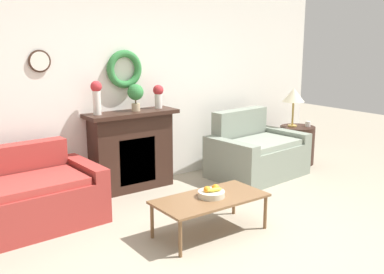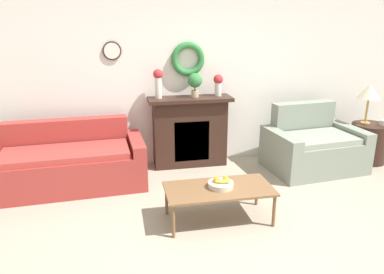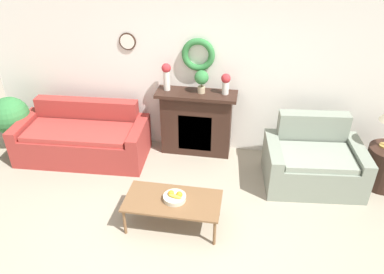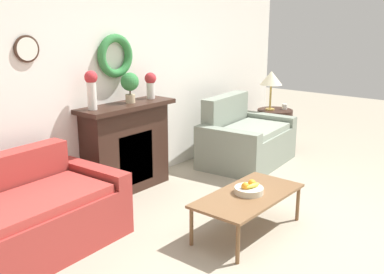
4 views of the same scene
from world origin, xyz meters
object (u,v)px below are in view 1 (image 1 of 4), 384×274
(vase_on_mantel_left, at_px, (97,95))
(vase_on_mantel_right, at_px, (158,95))
(coffee_table, at_px, (210,200))
(potted_plant_on_mantel, at_px, (136,94))
(fireplace, at_px, (132,150))
(loveseat_right, at_px, (256,153))
(mug, at_px, (308,124))
(couch_left, at_px, (3,203))
(fruit_bowl, at_px, (211,193))
(side_table_by_loveseat, at_px, (297,145))
(table_lamp, at_px, (294,96))

(vase_on_mantel_left, distance_m, vase_on_mantel_right, 0.88)
(coffee_table, xyz_separation_m, vase_on_mantel_left, (-0.43, 1.70, 0.93))
(potted_plant_on_mantel, bearing_deg, fireplace, 168.81)
(loveseat_right, height_order, potted_plant_on_mantel, potted_plant_on_mantel)
(fireplace, bearing_deg, vase_on_mantel_right, 0.75)
(mug, relative_size, vase_on_mantel_right, 0.27)
(couch_left, xyz_separation_m, fruit_bowl, (1.72, -1.26, 0.12))
(coffee_table, distance_m, side_table_by_loveseat, 3.04)
(mug, distance_m, vase_on_mantel_right, 2.56)
(coffee_table, distance_m, mug, 3.12)
(couch_left, xyz_separation_m, vase_on_mantel_left, (1.27, 0.43, 0.98))
(loveseat_right, bearing_deg, vase_on_mantel_right, 152.94)
(couch_left, distance_m, vase_on_mantel_left, 1.66)
(table_lamp, relative_size, vase_on_mantel_left, 1.45)
(loveseat_right, height_order, vase_on_mantel_right, vase_on_mantel_right)
(loveseat_right, xyz_separation_m, fruit_bowl, (-1.74, -1.17, 0.10))
(mug, distance_m, potted_plant_on_mantel, 2.90)
(couch_left, relative_size, vase_on_mantel_left, 4.87)
(couch_left, height_order, table_lamp, table_lamp)
(couch_left, distance_m, loveseat_right, 3.47)
(loveseat_right, relative_size, side_table_by_loveseat, 2.36)
(fireplace, xyz_separation_m, mug, (2.86, -0.51, 0.11))
(fireplace, bearing_deg, loveseat_right, -16.32)
(mug, bearing_deg, couch_left, 178.91)
(loveseat_right, xyz_separation_m, table_lamp, (0.92, 0.15, 0.75))
(coffee_table, distance_m, potted_plant_on_mantel, 1.91)
(coffee_table, relative_size, vase_on_mantel_right, 3.70)
(fireplace, bearing_deg, side_table_by_loveseat, -8.68)
(loveseat_right, height_order, side_table_by_loveseat, loveseat_right)
(fireplace, xyz_separation_m, coffee_table, (-0.02, -1.69, -0.17))
(fireplace, relative_size, coffee_table, 1.05)
(table_lamp, bearing_deg, loveseat_right, -170.88)
(side_table_by_loveseat, distance_m, potted_plant_on_mantel, 2.86)
(vase_on_mantel_left, bearing_deg, side_table_by_loveseat, -7.56)
(couch_left, bearing_deg, vase_on_mantel_right, 8.34)
(vase_on_mantel_left, bearing_deg, fireplace, -0.71)
(couch_left, relative_size, vase_on_mantel_right, 6.44)
(mug, bearing_deg, vase_on_mantel_left, 171.09)
(loveseat_right, relative_size, table_lamp, 2.33)
(table_lamp, bearing_deg, vase_on_mantel_left, 173.26)
(side_table_by_loveseat, bearing_deg, vase_on_mantel_left, 172.44)
(table_lamp, height_order, vase_on_mantel_right, vase_on_mantel_right)
(potted_plant_on_mantel, bearing_deg, side_table_by_loveseat, -8.61)
(vase_on_mantel_left, bearing_deg, fruit_bowl, -74.92)
(coffee_table, bearing_deg, fireplace, 89.35)
(potted_plant_on_mantel, bearing_deg, vase_on_mantel_left, 177.82)
(coffee_table, bearing_deg, vase_on_mantel_right, 75.34)
(mug, bearing_deg, coffee_table, -157.69)
(coffee_table, xyz_separation_m, fruit_bowl, (0.02, 0.01, 0.07))
(fireplace, relative_size, couch_left, 0.60)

